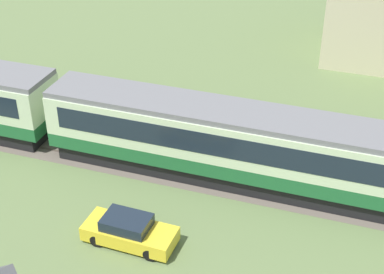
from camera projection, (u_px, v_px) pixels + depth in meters
ground_plane at (191, 166)px, 32.54m from camera, size 600.00×600.00×0.00m
passenger_train at (242, 143)px, 30.24m from camera, size 63.92×3.11×4.17m
railway_track at (227, 177)px, 31.64m from camera, size 122.08×3.60×0.04m
parked_car_yellow at (129, 231)px, 26.91m from camera, size 4.34×1.84×1.41m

